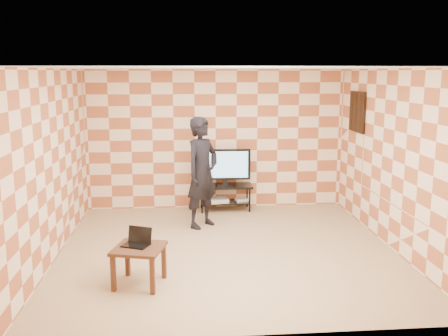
{
  "coord_description": "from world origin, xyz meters",
  "views": [
    {
      "loc": [
        -0.66,
        -7.14,
        2.64
      ],
      "look_at": [
        0.0,
        0.6,
        1.15
      ],
      "focal_mm": 40.0,
      "sensor_mm": 36.0,
      "label": 1
    }
  ],
  "objects_px": {
    "tv_stand": "(225,192)",
    "person": "(202,173)",
    "tv": "(225,165)",
    "side_table": "(139,254)"
  },
  "relations": [
    {
      "from": "tv_stand",
      "to": "person",
      "type": "relative_size",
      "value": 0.54
    },
    {
      "from": "tv",
      "to": "side_table",
      "type": "bearing_deg",
      "value": -112.3
    },
    {
      "from": "tv_stand",
      "to": "tv",
      "type": "xyz_separation_m",
      "value": [
        0.0,
        -0.0,
        0.52
      ]
    },
    {
      "from": "tv_stand",
      "to": "side_table",
      "type": "bearing_deg",
      "value": -112.28
    },
    {
      "from": "side_table",
      "to": "tv_stand",
      "type": "bearing_deg",
      "value": 67.72
    },
    {
      "from": "tv_stand",
      "to": "person",
      "type": "distance_m",
      "value": 1.25
    },
    {
      "from": "tv",
      "to": "side_table",
      "type": "relative_size",
      "value": 1.35
    },
    {
      "from": "tv",
      "to": "side_table",
      "type": "xyz_separation_m",
      "value": [
        -1.38,
        -3.36,
        -0.48
      ]
    },
    {
      "from": "tv_stand",
      "to": "side_table",
      "type": "xyz_separation_m",
      "value": [
        -1.38,
        -3.37,
        0.05
      ]
    },
    {
      "from": "side_table",
      "to": "person",
      "type": "bearing_deg",
      "value": 69.29
    }
  ]
}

